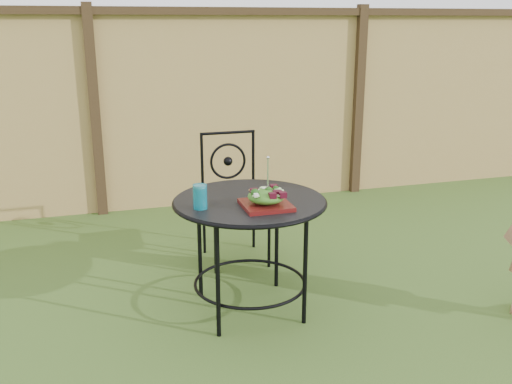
# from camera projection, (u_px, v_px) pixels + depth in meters

# --- Properties ---
(ground) EXTENTS (60.00, 60.00, 0.00)m
(ground) POSITION_uv_depth(u_px,v_px,m) (318.00, 296.00, 3.77)
(ground) COLOR #274315
(ground) RESTS_ON ground
(fence) EXTENTS (8.00, 0.12, 1.90)m
(fence) POSITION_uv_depth(u_px,v_px,m) (234.00, 107.00, 5.51)
(fence) COLOR tan
(fence) RESTS_ON ground
(patio_table) EXTENTS (0.92, 0.92, 0.72)m
(patio_table) POSITION_uv_depth(u_px,v_px,m) (250.00, 221.00, 3.43)
(patio_table) COLOR black
(patio_table) RESTS_ON ground
(patio_chair) EXTENTS (0.46, 0.46, 0.95)m
(patio_chair) POSITION_uv_depth(u_px,v_px,m) (233.00, 194.00, 4.25)
(patio_chair) COLOR black
(patio_chair) RESTS_ON ground
(salad_plate) EXTENTS (0.27, 0.27, 0.02)m
(salad_plate) POSITION_uv_depth(u_px,v_px,m) (266.00, 205.00, 3.25)
(salad_plate) COLOR #451209
(salad_plate) RESTS_ON patio_table
(salad) EXTENTS (0.21, 0.21, 0.08)m
(salad) POSITION_uv_depth(u_px,v_px,m) (266.00, 196.00, 3.23)
(salad) COLOR #235614
(salad) RESTS_ON salad_plate
(fork) EXTENTS (0.01, 0.01, 0.18)m
(fork) POSITION_uv_depth(u_px,v_px,m) (268.00, 174.00, 3.20)
(fork) COLOR silver
(fork) RESTS_ON salad
(drinking_glass) EXTENTS (0.08, 0.08, 0.14)m
(drinking_glass) POSITION_uv_depth(u_px,v_px,m) (200.00, 197.00, 3.20)
(drinking_glass) COLOR #0B6B81
(drinking_glass) RESTS_ON patio_table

